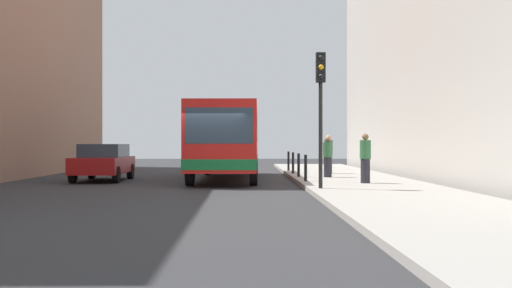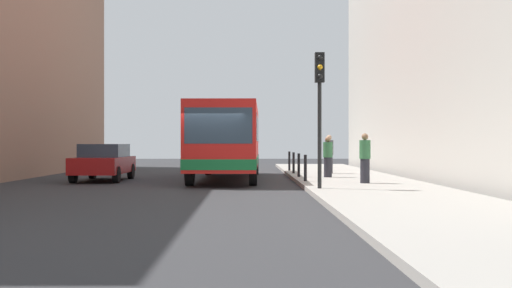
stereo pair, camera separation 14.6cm
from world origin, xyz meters
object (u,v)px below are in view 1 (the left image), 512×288
(bus, at_px, (227,138))
(pedestrian_mid_sidewalk, at_px, (328,157))
(bollard_mid, at_px, (299,165))
(traffic_light, at_px, (321,94))
(car_beside_bus, at_px, (104,161))
(bollard_far, at_px, (293,163))
(bollard_farthest, at_px, (288,161))
(bollard_near, at_px, (306,168))
(pedestrian_near_signal, at_px, (365,158))
(pedestrian_far_sidewalk, at_px, (329,154))

(bus, bearing_deg, pedestrian_mid_sidewalk, 165.15)
(bollard_mid, bearing_deg, traffic_light, -89.13)
(car_beside_bus, xyz_separation_m, traffic_light, (7.97, -6.60, 2.22))
(bollard_far, relative_size, bollard_farthest, 1.00)
(bollard_near, xyz_separation_m, bollard_farthest, (0.00, 8.86, 0.00))
(bollard_farthest, bearing_deg, pedestrian_mid_sidewalk, -79.50)
(car_beside_bus, height_order, pedestrian_mid_sidewalk, pedestrian_mid_sidewalk)
(bollard_near, xyz_separation_m, pedestrian_near_signal, (1.94, -1.13, 0.37))
(pedestrian_near_signal, distance_m, pedestrian_mid_sidewalk, 3.89)
(bollard_near, bearing_deg, bollard_farthest, 90.00)
(bollard_mid, xyz_separation_m, bollard_farthest, (0.00, 5.90, 0.00))
(bollard_near, relative_size, pedestrian_mid_sidewalk, 0.58)
(bollard_farthest, bearing_deg, bollard_mid, -90.00)
(bollard_mid, distance_m, pedestrian_far_sidewalk, 3.36)
(traffic_light, distance_m, bollard_farthest, 12.74)
(traffic_light, relative_size, bollard_near, 4.32)
(traffic_light, bearing_deg, bollard_farthest, 90.46)
(bus, distance_m, bollard_mid, 3.24)
(traffic_light, relative_size, bollard_mid, 4.32)
(bollard_farthest, bearing_deg, pedestrian_far_sidewalk, -61.66)
(traffic_light, distance_m, bollard_far, 9.86)
(car_beside_bus, height_order, bollard_far, car_beside_bus)
(car_beside_bus, relative_size, bollard_mid, 4.64)
(car_beside_bus, bearing_deg, bollard_mid, -179.71)
(bollard_near, bearing_deg, pedestrian_far_sidewalk, 74.74)
(car_beside_bus, bearing_deg, bus, -169.27)
(bus, distance_m, bollard_near, 4.96)
(traffic_light, xyz_separation_m, bollard_mid, (-0.10, 6.62, -2.38))
(bollard_near, bearing_deg, car_beside_bus, 159.57)
(bollard_farthest, bearing_deg, car_beside_bus, -143.03)
(bollard_far, distance_m, bollard_farthest, 2.95)
(car_beside_bus, distance_m, bollard_mid, 7.87)
(bollard_near, height_order, pedestrian_far_sidewalk, pedestrian_far_sidewalk)
(bus, relative_size, pedestrian_mid_sidewalk, 6.80)
(pedestrian_near_signal, relative_size, pedestrian_far_sidewalk, 0.98)
(traffic_light, height_order, bollard_mid, traffic_light)
(car_beside_bus, height_order, bollard_mid, car_beside_bus)
(bus, bearing_deg, pedestrian_far_sidewalk, -154.54)
(bollard_near, xyz_separation_m, pedestrian_mid_sidewalk, (1.14, 2.68, 0.33))
(traffic_light, height_order, bollard_farthest, traffic_light)
(car_beside_bus, distance_m, bollard_far, 8.41)
(bollard_mid, xyz_separation_m, pedestrian_far_sidewalk, (1.60, 2.93, 0.39))
(car_beside_bus, distance_m, pedestrian_near_signal, 10.62)
(bus, bearing_deg, bollard_farthest, -118.92)
(bollard_farthest, xyz_separation_m, pedestrian_mid_sidewalk, (1.14, -6.18, 0.33))
(bollard_mid, height_order, bollard_farthest, same)
(traffic_light, xyz_separation_m, pedestrian_mid_sidewalk, (1.04, 6.34, -2.05))
(bus, height_order, bollard_mid, bus)
(pedestrian_far_sidewalk, bearing_deg, bollard_far, 92.67)
(car_beside_bus, relative_size, pedestrian_far_sidewalk, 2.54)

